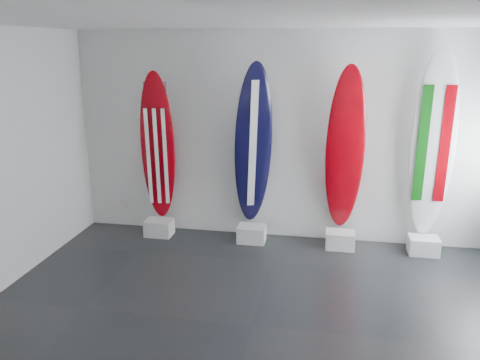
% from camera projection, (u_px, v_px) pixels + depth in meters
% --- Properties ---
extents(floor, '(6.00, 6.00, 0.00)m').
position_uv_depth(floor, '(252.00, 326.00, 4.94)').
color(floor, black).
rests_on(floor, ground).
extents(ceiling, '(6.00, 6.00, 0.00)m').
position_uv_depth(ceiling, '(255.00, 19.00, 4.13)').
color(ceiling, white).
rests_on(ceiling, wall_back).
extents(wall_back, '(6.00, 0.00, 6.00)m').
position_uv_depth(wall_back, '(280.00, 138.00, 6.90)').
color(wall_back, white).
rests_on(wall_back, ground).
extents(wall_front, '(6.00, 0.00, 6.00)m').
position_uv_depth(wall_front, '(169.00, 339.00, 2.17)').
color(wall_front, white).
rests_on(wall_front, ground).
extents(display_block_usa, '(0.40, 0.30, 0.24)m').
position_uv_depth(display_block_usa, '(159.00, 228.00, 7.27)').
color(display_block_usa, white).
rests_on(display_block_usa, floor).
extents(surfboard_usa, '(0.52, 0.29, 2.21)m').
position_uv_depth(surfboard_usa, '(158.00, 147.00, 7.04)').
color(surfboard_usa, '#8D0109').
rests_on(surfboard_usa, display_block_usa).
extents(display_block_navy, '(0.40, 0.30, 0.24)m').
position_uv_depth(display_block_navy, '(252.00, 234.00, 7.03)').
color(display_block_navy, white).
rests_on(display_block_navy, floor).
extents(surfboard_navy, '(0.65, 0.59, 2.36)m').
position_uv_depth(surfboard_navy, '(253.00, 146.00, 6.78)').
color(surfboard_navy, black).
rests_on(surfboard_navy, display_block_navy).
extents(display_block_swiss, '(0.40, 0.30, 0.24)m').
position_uv_depth(display_block_swiss, '(340.00, 240.00, 6.82)').
color(display_block_swiss, white).
rests_on(display_block_swiss, floor).
extents(surfboard_swiss, '(0.55, 0.41, 2.33)m').
position_uv_depth(surfboard_swiss, '(345.00, 150.00, 6.56)').
color(surfboard_swiss, '#8D0109').
rests_on(surfboard_swiss, display_block_swiss).
extents(display_block_italy, '(0.40, 0.30, 0.24)m').
position_uv_depth(display_block_italy, '(423.00, 245.00, 6.62)').
color(display_block_italy, white).
rests_on(display_block_italy, floor).
extents(surfboard_italy, '(0.58, 0.19, 2.56)m').
position_uv_depth(surfboard_italy, '(433.00, 144.00, 6.34)').
color(surfboard_italy, white).
rests_on(surfboard_italy, display_block_italy).
extents(wall_outlet, '(0.09, 0.02, 0.13)m').
position_uv_depth(wall_outlet, '(124.00, 204.00, 7.61)').
color(wall_outlet, silver).
rests_on(wall_outlet, wall_back).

